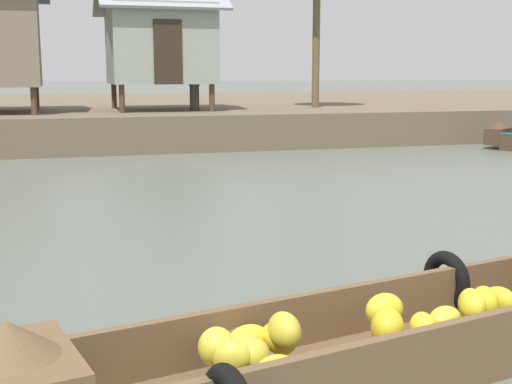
# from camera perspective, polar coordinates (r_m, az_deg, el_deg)

# --- Properties ---
(ground_plane) EXTENTS (300.00, 300.00, 0.00)m
(ground_plane) POSITION_cam_1_polar(r_m,az_deg,el_deg) (10.63, 0.25, -1.73)
(ground_plane) COLOR #596056
(riverbank_strip) EXTENTS (160.00, 20.00, 0.99)m
(riverbank_strip) POSITION_cam_1_polar(r_m,az_deg,el_deg) (28.18, -10.23, 6.40)
(riverbank_strip) COLOR brown
(riverbank_strip) RESTS_ON ground
(banana_boat) EXTENTS (5.50, 2.29, 0.85)m
(banana_boat) POSITION_cam_1_polar(r_m,az_deg,el_deg) (5.01, 8.74, -11.73)
(banana_boat) COLOR brown
(banana_boat) RESTS_ON ground
(stilt_house_mid_right) EXTENTS (3.70, 3.52, 3.95)m
(stilt_house_mid_right) POSITION_cam_1_polar(r_m,az_deg,el_deg) (21.46, -7.96, 12.16)
(stilt_house_mid_right) COLOR #4C3826
(stilt_house_mid_right) RESTS_ON riverbank_strip
(vendor_person) EXTENTS (0.44, 0.44, 1.66)m
(vendor_person) POSITION_cam_1_polar(r_m,az_deg,el_deg) (20.69, -5.13, 9.24)
(vendor_person) COLOR #332D28
(vendor_person) RESTS_ON riverbank_strip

